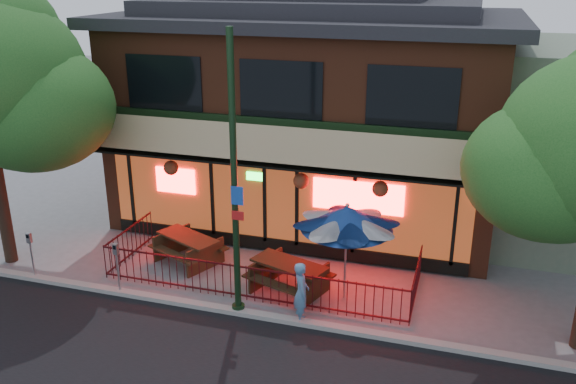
% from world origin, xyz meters
% --- Properties ---
extents(ground, '(80.00, 80.00, 0.00)m').
position_xyz_m(ground, '(0.00, 0.00, 0.00)').
color(ground, gray).
rests_on(ground, ground).
extents(curb, '(80.00, 0.25, 0.12)m').
position_xyz_m(curb, '(0.00, -0.50, 0.06)').
color(curb, '#999993').
rests_on(curb, ground).
extents(restaurant_building, '(12.96, 9.49, 8.05)m').
position_xyz_m(restaurant_building, '(0.00, 7.11, 4.13)').
color(restaurant_building, brown).
rests_on(restaurant_building, ground).
extents(patio_fence, '(8.44, 2.62, 1.00)m').
position_xyz_m(patio_fence, '(0.00, 0.50, 0.63)').
color(patio_fence, '#3D0D11').
rests_on(patio_fence, ground).
extents(street_light, '(0.43, 0.32, 7.00)m').
position_xyz_m(street_light, '(0.00, -0.40, 3.15)').
color(street_light, black).
rests_on(street_light, ground).
extents(picnic_table_left, '(2.37, 2.14, 0.83)m').
position_xyz_m(picnic_table_left, '(-2.42, 1.77, 0.54)').
color(picnic_table_left, '#3F2A17').
rests_on(picnic_table_left, ground).
extents(picnic_table_right, '(2.40, 2.11, 0.86)m').
position_xyz_m(picnic_table_right, '(0.93, 0.93, 0.57)').
color(picnic_table_right, '#342212').
rests_on(picnic_table_right, ground).
extents(patio_umbrella, '(2.34, 2.34, 2.67)m').
position_xyz_m(patio_umbrella, '(2.41, 1.07, 2.28)').
color(patio_umbrella, gray).
rests_on(patio_umbrella, ground).
extents(pedestrian, '(0.57, 0.68, 1.58)m').
position_xyz_m(pedestrian, '(1.63, -0.34, 0.79)').
color(pedestrian, '#547FA8').
rests_on(pedestrian, ground).
extents(parking_meter_near, '(0.13, 0.11, 1.46)m').
position_xyz_m(parking_meter_near, '(-3.35, -0.48, 0.99)').
color(parking_meter_near, '#9EA1A7').
rests_on(parking_meter_near, ground).
extents(parking_meter_far, '(0.13, 0.12, 1.38)m').
position_xyz_m(parking_meter_far, '(-6.09, -0.43, 0.94)').
color(parking_meter_far, '#9C9FA4').
rests_on(parking_meter_far, ground).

